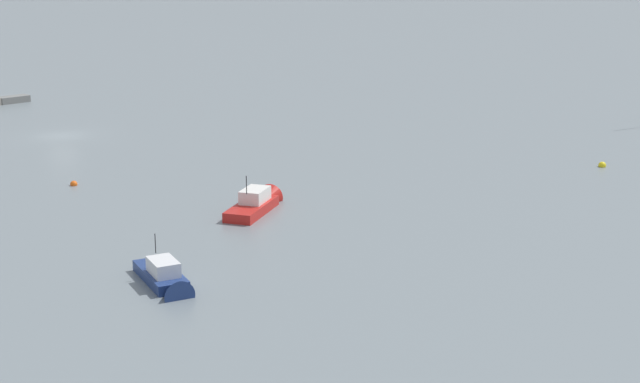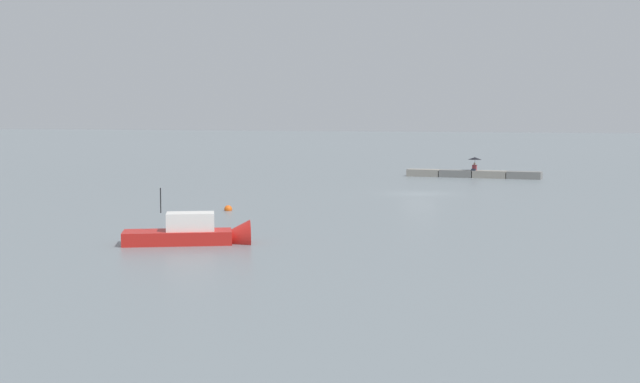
# 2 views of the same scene
# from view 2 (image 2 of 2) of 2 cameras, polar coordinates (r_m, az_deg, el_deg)

# --- Properties ---
(ground_plane) EXTENTS (500.00, 500.00, 0.00)m
(ground_plane) POSITION_cam_2_polar(r_m,az_deg,el_deg) (66.32, 6.34, -0.14)
(ground_plane) COLOR slate
(seawall_pier) EXTENTS (12.44, 1.41, 0.67)m
(seawall_pier) POSITION_cam_2_polar(r_m,az_deg,el_deg) (84.40, 9.68, 1.10)
(seawall_pier) COLOR slate
(seawall_pier) RESTS_ON ground_plane
(person_seated_maroon_left) EXTENTS (0.41, 0.62, 0.73)m
(person_seated_maroon_left) POSITION_cam_2_polar(r_m,az_deg,el_deg) (84.11, 9.75, 1.49)
(person_seated_maroon_left) COLOR #1E2333
(person_seated_maroon_left) RESTS_ON seawall_pier
(umbrella_open_black) EXTENTS (1.28, 1.28, 1.28)m
(umbrella_open_black) POSITION_cam_2_polar(r_m,az_deg,el_deg) (84.23, 9.78, 2.08)
(umbrella_open_black) COLOR black
(umbrella_open_black) RESTS_ON seawall_pier
(motorboat_red_mid) EXTENTS (5.77, 4.23, 3.16)m
(motorboat_red_mid) POSITION_cam_2_polar(r_m,az_deg,el_deg) (40.61, -7.71, -2.82)
(motorboat_red_mid) COLOR red
(motorboat_red_mid) RESTS_ON ground_plane
(mooring_buoy_near) EXTENTS (0.48, 0.48, 0.48)m
(mooring_buoy_near) POSITION_cam_2_polar(r_m,az_deg,el_deg) (54.50, -5.84, -1.12)
(mooring_buoy_near) COLOR #EA5914
(mooring_buoy_near) RESTS_ON ground_plane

